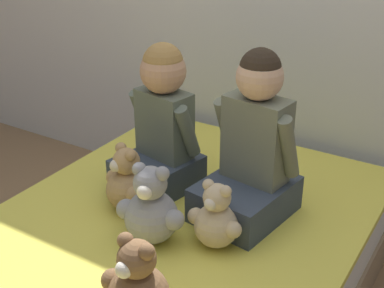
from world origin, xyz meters
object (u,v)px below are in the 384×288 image
child_on_right (252,151)px  teddy_bear_held_by_right_child (216,219)px  teddy_bear_at_foot_of_bed (138,288)px  bed (168,273)px  teddy_bear_held_by_left_child (127,183)px  teddy_bear_between_children (152,210)px  child_on_left (161,125)px

child_on_right → teddy_bear_held_by_right_child: child_on_right is taller
teddy_bear_held_by_right_child → teddy_bear_at_foot_of_bed: teddy_bear_at_foot_of_bed is taller
teddy_bear_held_by_right_child → teddy_bear_at_foot_of_bed: size_ratio=0.87×
bed → teddy_bear_at_foot_of_bed: (0.21, -0.45, 0.35)m
teddy_bear_held_by_left_child → teddy_bear_between_children: size_ratio=0.89×
child_on_left → teddy_bear_at_foot_of_bed: size_ratio=2.12×
teddy_bear_held_by_right_child → teddy_bear_between_children: bearing=-152.4°
child_on_left → teddy_bear_held_by_left_child: 0.29m
teddy_bear_held_by_left_child → teddy_bear_between_children: (0.21, -0.13, 0.01)m
child_on_left → teddy_bear_held_by_left_child: bearing=-80.1°
child_on_left → child_on_right: bearing=11.9°
child_on_right → teddy_bear_at_foot_of_bed: child_on_right is taller
child_on_left → teddy_bear_held_by_right_child: 0.52m
child_on_left → teddy_bear_held_by_left_child: (-0.01, -0.24, -0.17)m
child_on_left → teddy_bear_at_foot_of_bed: 0.84m
child_on_right → teddy_bear_at_foot_of_bed: size_ratio=2.25×
teddy_bear_at_foot_of_bed → teddy_bear_held_by_right_child: bearing=96.3°
child_on_right → teddy_bear_at_foot_of_bed: bearing=-83.2°
teddy_bear_held_by_left_child → teddy_bear_at_foot_of_bed: teddy_bear_at_foot_of_bed is taller
teddy_bear_at_foot_of_bed → bed: bearing=122.1°
child_on_left → teddy_bear_at_foot_of_bed: (0.41, -0.72, -0.16)m
child_on_left → child_on_right: size_ratio=0.94×
teddy_bear_held_by_left_child → teddy_bear_between_children: bearing=-7.4°
bed → child_on_left: child_on_left is taller
child_on_left → bed: bearing=-41.4°
child_on_right → teddy_bear_at_foot_of_bed: (-0.01, -0.72, -0.15)m
teddy_bear_at_foot_of_bed → child_on_left: bearing=127.0°
bed → teddy_bear_held_by_left_child: bearing=171.4°
teddy_bear_between_children → teddy_bear_held_by_right_child: bearing=15.3°
teddy_bear_held_by_right_child → child_on_right: bearing=91.2°
bed → teddy_bear_between_children: teddy_bear_between_children is taller
teddy_bear_held_by_left_child → bed: bearing=14.9°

